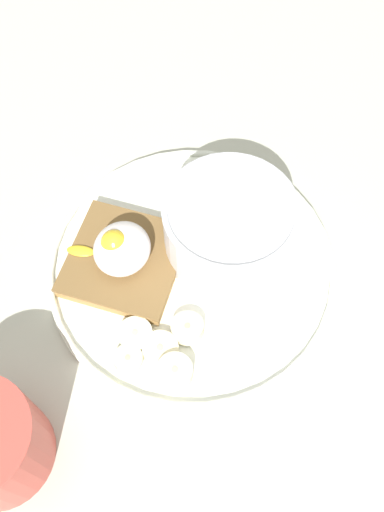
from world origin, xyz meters
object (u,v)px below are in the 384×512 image
poached_egg (121,248)px  banana_slice_back (159,348)px  banana_slice_right (175,372)px  banana_slice_front (135,334)px  oatmeal_bowl (229,227)px  banana_slice_inner (128,359)px  banana_slice_left (187,328)px  toast_slice (125,261)px

poached_egg → banana_slice_back: bearing=-139.0°
banana_slice_right → banana_slice_back: bearing=52.3°
banana_slice_front → poached_egg: bearing=29.7°
oatmeal_bowl → poached_egg: size_ratio=1.52×
oatmeal_bowl → banana_slice_inner: (-14.13, 5.04, -3.27)cm
banana_slice_front → banana_slice_left: banana_slice_left is taller
banana_slice_inner → banana_slice_right: bearing=-87.8°
oatmeal_bowl → poached_egg: oatmeal_bowl is taller
poached_egg → banana_slice_front: bearing=-150.3°
toast_slice → poached_egg: 2.49cm
poached_egg → toast_slice: bearing=-79.7°
banana_slice_right → banana_slice_inner: size_ratio=1.25×
poached_egg → banana_slice_left: poached_egg is taller
banana_slice_front → oatmeal_bowl: bearing=-24.1°
banana_slice_front → banana_slice_left: 4.79cm
oatmeal_bowl → banana_slice_front: 13.23cm
oatmeal_bowl → toast_slice: oatmeal_bowl is taller
poached_egg → banana_slice_right: 12.44cm
banana_slice_inner → banana_slice_back: bearing=-51.5°
banana_slice_back → banana_slice_inner: bearing=128.5°
banana_slice_back → banana_slice_left: bearing=-36.0°
oatmeal_bowl → banana_slice_inner: 15.35cm
toast_slice → banana_slice_left: 9.23cm
banana_slice_left → banana_slice_inner: 6.05cm
oatmeal_bowl → toast_slice: 10.63cm
banana_slice_left → banana_slice_right: same height
oatmeal_bowl → banana_slice_left: 10.24cm
banana_slice_front → banana_slice_right: bearing=-115.9°
poached_egg → banana_slice_left: (-4.60, -8.11, -2.68)cm
oatmeal_bowl → banana_slice_inner: size_ratio=3.39×
toast_slice → poached_egg: (-0.02, 0.13, 2.49)cm
banana_slice_right → toast_slice: bearing=43.0°
banana_slice_front → banana_slice_inner: size_ratio=1.07×
toast_slice → banana_slice_right: 12.09cm
oatmeal_bowl → banana_slice_inner: oatmeal_bowl is taller
banana_slice_front → banana_slice_left: bearing=-65.5°
banana_slice_front → banana_slice_inner: (-2.40, -0.21, -0.09)cm
toast_slice → banana_slice_inner: size_ratio=2.91×
oatmeal_bowl → banana_slice_right: (-13.96, 0.63, -2.99)cm
banana_slice_front → banana_slice_left: size_ratio=0.90×
poached_egg → banana_slice_right: (-8.83, -8.36, -2.64)cm
oatmeal_bowl → poached_egg: bearing=119.7°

